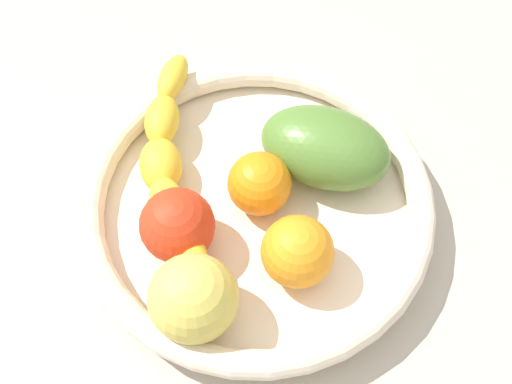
# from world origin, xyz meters

# --- Properties ---
(kitchen_counter) EXTENTS (1.20, 1.20, 0.03)m
(kitchen_counter) POSITION_xyz_m (0.00, 0.00, 0.01)
(kitchen_counter) COLOR #B1AB9E
(kitchen_counter) RESTS_ON ground
(fruit_bowl) EXTENTS (0.32, 0.32, 0.04)m
(fruit_bowl) POSITION_xyz_m (0.00, 0.00, 0.05)
(fruit_bowl) COLOR silver
(fruit_bowl) RESTS_ON kitchen_counter
(banana_draped_left) EXTENTS (0.22, 0.12, 0.04)m
(banana_draped_left) POSITION_xyz_m (0.01, 0.09, 0.07)
(banana_draped_left) COLOR yellow
(banana_draped_left) RESTS_ON fruit_bowl
(orange_front) EXTENTS (0.06, 0.06, 0.06)m
(orange_front) POSITION_xyz_m (0.01, 0.00, 0.08)
(orange_front) COLOR orange
(orange_front) RESTS_ON fruit_bowl
(orange_mid_left) EXTENTS (0.06, 0.06, 0.06)m
(orange_mid_left) POSITION_xyz_m (-0.04, -0.05, 0.08)
(orange_mid_left) COLOR orange
(orange_mid_left) RESTS_ON fruit_bowl
(apple_yellow) EXTENTS (0.07, 0.07, 0.07)m
(apple_yellow) POSITION_xyz_m (-0.11, 0.02, 0.09)
(apple_yellow) COLOR #DCCA58
(apple_yellow) RESTS_ON fruit_bowl
(mango_green) EXTENTS (0.08, 0.12, 0.06)m
(mango_green) POSITION_xyz_m (0.06, -0.05, 0.08)
(mango_green) COLOR #537F34
(mango_green) RESTS_ON fruit_bowl
(tomato_red) EXTENTS (0.07, 0.07, 0.07)m
(tomato_red) POSITION_xyz_m (-0.05, 0.05, 0.08)
(tomato_red) COLOR red
(tomato_red) RESTS_ON fruit_bowl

